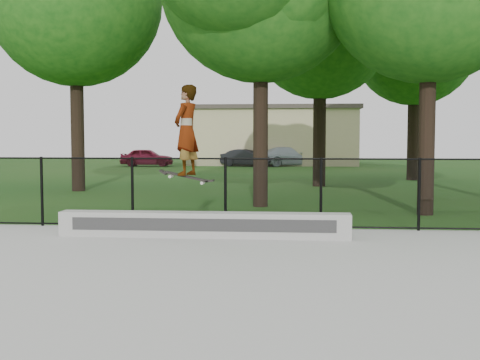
% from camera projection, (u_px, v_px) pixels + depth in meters
% --- Properties ---
extents(ground, '(100.00, 100.00, 0.00)m').
position_uv_depth(ground, '(346.00, 315.00, 6.68)').
color(ground, '#1B5618').
rests_on(ground, ground).
extents(concrete_slab, '(14.00, 12.00, 0.06)m').
position_uv_depth(concrete_slab, '(346.00, 312.00, 6.68)').
color(concrete_slab, '#A5A5A0').
rests_on(concrete_slab, ground).
extents(grind_ledge, '(5.59, 0.40, 0.48)m').
position_uv_depth(grind_ledge, '(204.00, 225.00, 11.53)').
color(grind_ledge, '#999994').
rests_on(grind_ledge, concrete_slab).
extents(car_a, '(3.67, 1.57, 1.24)m').
position_uv_depth(car_a, '(147.00, 157.00, 41.82)').
color(car_a, maroon).
rests_on(car_a, ground).
extents(car_b, '(3.51, 2.24, 1.19)m').
position_uv_depth(car_b, '(247.00, 158.00, 41.50)').
color(car_b, black).
rests_on(car_b, ground).
extents(car_c, '(4.67, 3.47, 1.35)m').
position_uv_depth(car_c, '(289.00, 156.00, 42.02)').
color(car_c, '#A8B5BE').
rests_on(car_c, ground).
extents(skater_airborne, '(0.83, 0.72, 1.87)m').
position_uv_depth(skater_airborne, '(186.00, 132.00, 11.21)').
color(skater_airborne, black).
rests_on(skater_airborne, ground).
extents(chainlink_fence, '(16.06, 0.06, 1.50)m').
position_uv_depth(chainlink_fence, '(321.00, 193.00, 12.49)').
color(chainlink_fence, black).
rests_on(chainlink_fence, concrete_slab).
extents(distant_building, '(12.40, 6.40, 4.30)m').
position_uv_depth(distant_building, '(273.00, 135.00, 44.47)').
color(distant_building, tan).
rests_on(distant_building, ground).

